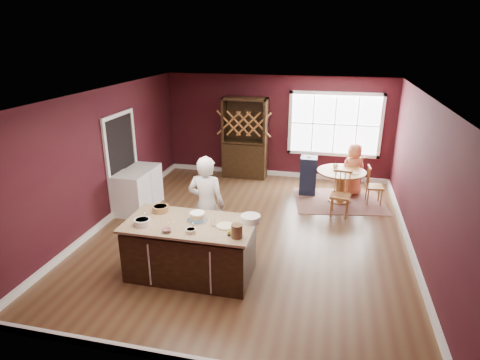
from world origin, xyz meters
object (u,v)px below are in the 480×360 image
Objects in this scene: toddler at (310,162)px; dryer at (145,184)px; seated_woman at (353,169)px; washer at (132,194)px; dining_table at (341,180)px; chair_north at (352,173)px; baker at (207,206)px; kitchen_island at (191,250)px; hutch at (245,138)px; chair_east at (375,185)px; high_chair at (308,175)px; layer_cake at (197,216)px; chair_south at (340,194)px.

toddler is 3.90m from dryer.
seated_woman is 1.40× the size of washer.
dining_table is 1.17× the size of chair_north.
kitchen_island is at bearing 87.32° from baker.
hutch is at bearing -39.18° from seated_woman.
chair_east is at bearing -135.83° from baker.
high_chair is 3.86m from dryer.
dining_table is at bearing 21.51° from washer.
washer is at bearing 136.39° from kitchen_island.
dryer is (-2.06, 1.81, -0.45)m from baker.
dryer is at bearing -128.61° from hutch.
dining_table is 4.21m from layer_cake.
dryer is (-4.65, -1.79, -0.02)m from chair_north.
toddler is (1.50, 3.88, -0.18)m from layer_cake.
dryer is at bearing 130.74° from layer_cake.
dryer is (-4.36, -1.08, -0.09)m from dining_table.
layer_cake is 3.28m from dryer.
layer_cake reaches higher than washer.
high_chair is at bearing 68.86° from layer_cake.
washer reaches higher than chair_east.
chair_south reaches higher than chair_north.
baker reaches higher than kitchen_island.
dining_table is 1.23× the size of dryer.
chair_south reaches higher than toddler.
dryer is at bearing 128.21° from kitchen_island.
chair_east is at bearing 96.98° from chair_north.
washer is at bearing -150.20° from toddler.
seated_woman is at bearing 25.67° from washer.
baker is 6.87× the size of toddler.
toddler is at bearing 130.10° from chair_south.
baker reaches higher than dining_table.
chair_south reaches higher than high_chair.
dining_table is at bearing 96.45° from chair_south.
hutch is 2.41× the size of dryer.
dryer is at bearing -7.72° from chair_north.
kitchen_island reaches higher than washer.
chair_south is at bearing 132.84° from chair_east.
high_chair reaches higher than chair_east.
high_chair is at bearing -27.03° from hutch.
baker reaches higher than chair_east.
kitchen_island is at bearing 32.66° from seated_woman.
seated_woman is at bearing 57.68° from kitchen_island.
dining_table is at bearing -128.15° from baker.
washer is (-1.84, -2.94, -0.62)m from hutch.
chair_east is 5.25m from dryer.
layer_cake reaches higher than kitchen_island.
dining_table is at bearing 36.41° from seated_woman.
chair_east is (0.76, 0.04, -0.08)m from dining_table.
layer_cake is 4.17m from toddler.
seated_woman is at bearing 59.25° from chair_north.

